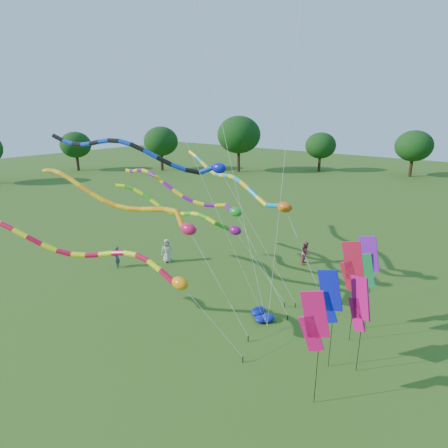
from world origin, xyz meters
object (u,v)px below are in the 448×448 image
Objects in this scene: person_c at (306,253)px; person_b at (117,257)px; blue_nylon_heap at (257,313)px; person_a at (167,251)px; tube_kite_red at (109,259)px; tube_kite_orange at (126,203)px.

person_b is at bearing 117.55° from person_c.
person_c is (10.14, 8.82, 0.06)m from person_b.
blue_nylon_heap is 0.80× the size of person_b.
person_c is (8.06, 5.94, -0.04)m from person_a.
tube_kite_red is at bearing 15.18° from person_b.
person_b is (-6.58, 4.98, -3.19)m from tube_kite_red.
blue_nylon_heap is at bearing 174.98° from person_c.
person_a is (-4.50, 7.86, -3.09)m from tube_kite_red.
person_a is 3.55m from person_b.
person_a is at bearing 101.86° from tube_kite_red.
person_b is at bearing 151.33° from tube_kite_orange.
tube_kite_orange is at bearing -110.34° from person_a.
tube_kite_orange is at bearing 27.09° from person_b.
tube_kite_red is 7.35× the size of person_c.
person_b is 13.44m from person_c.
person_c is (5.79, 10.87, -4.93)m from tube_kite_orange.
person_b is (-2.08, -2.88, -0.10)m from person_a.
person_b is 0.93× the size of person_c.
person_c is (-1.21, 8.12, 0.65)m from blue_nylon_heap.
tube_kite_red is 9.92× the size of blue_nylon_heap.
tube_kite_orange reaches higher than tube_kite_red.
person_c is at bearing -8.66° from person_a.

